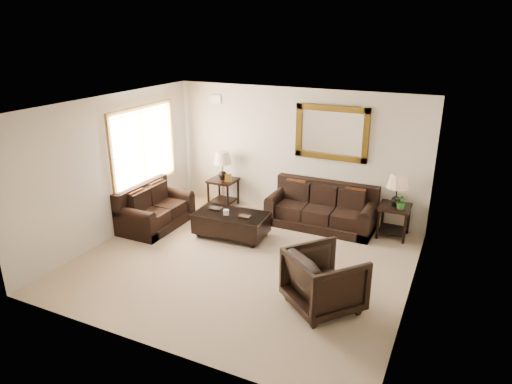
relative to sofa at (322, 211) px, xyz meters
The scene contains 11 objects.
room 2.44m from the sofa, 109.89° to the right, with size 5.51×5.01×2.71m.
window 3.85m from the sofa, 161.17° to the right, with size 0.07×1.96×1.66m.
mirror 1.58m from the sofa, 90.00° to the left, with size 1.50×0.06×1.10m.
air_vent 3.37m from the sofa, behind, with size 0.25×0.02×0.18m, color #999999.
sofa is the anchor object (origin of this frame).
loveseat 3.42m from the sofa, 154.40° to the right, with size 0.90×1.52×0.86m.
end_table_left 2.40m from the sofa, behind, with size 0.58×0.58×1.28m.
end_table_right 1.50m from the sofa, ahead, with size 0.58×0.58×1.28m.
coffee_table 1.89m from the sofa, 138.54° to the right, with size 1.44×0.83×0.59m.
armchair 2.94m from the sofa, 71.80° to the right, with size 0.94×0.88×0.97m, color black.
potted_plant 1.60m from the sofa, ahead, with size 0.26×0.29×0.23m, color #275E20.
Camera 1 is at (3.22, -6.27, 3.84)m, focal length 32.00 mm.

